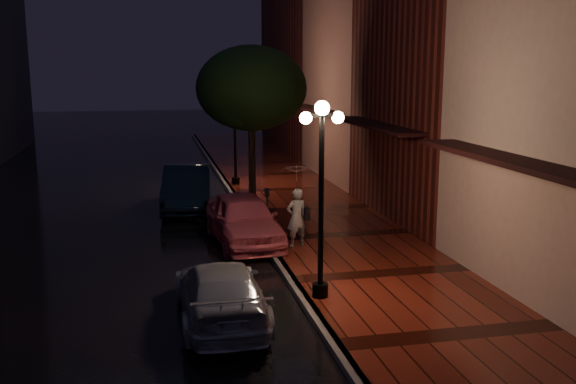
{
  "coord_description": "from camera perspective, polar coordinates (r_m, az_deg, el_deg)",
  "views": [
    {
      "loc": [
        -3.2,
        -18.03,
        5.17
      ],
      "look_at": [
        0.85,
        0.65,
        1.4
      ],
      "focal_mm": 40.0,
      "sensor_mm": 36.0,
      "label": 1
    }
  ],
  "objects": [
    {
      "name": "streetlamp_far",
      "position": [
        27.38,
        -4.74,
        5.73
      ],
      "size": [
        0.96,
        0.36,
        4.31
      ],
      "color": "black",
      "rests_on": "sidewalk"
    },
    {
      "name": "ground",
      "position": [
        19.03,
        -2.08,
        -4.62
      ],
      "size": [
        120.0,
        120.0,
        0.0
      ],
      "primitive_type": "plane",
      "color": "black",
      "rests_on": "ground"
    },
    {
      "name": "sidewalk",
      "position": [
        19.51,
        4.45,
        -4.02
      ],
      "size": [
        4.5,
        60.0,
        0.15
      ],
      "primitive_type": "cube",
      "color": "#41140B",
      "rests_on": "ground"
    },
    {
      "name": "storefront_mid",
      "position": [
        22.48,
        15.08,
        11.62
      ],
      "size": [
        5.0,
        8.0,
        11.0
      ],
      "primitive_type": "cube",
      "color": "#511914",
      "rests_on": "ground"
    },
    {
      "name": "storefront_far",
      "position": [
        29.83,
        7.89,
        9.77
      ],
      "size": [
        5.0,
        8.0,
        9.0
      ],
      "primitive_type": "cube",
      "color": "#8C5951",
      "rests_on": "ground"
    },
    {
      "name": "streetlamp_near",
      "position": [
        13.75,
        2.97,
        0.36
      ],
      "size": [
        0.96,
        0.36,
        4.31
      ],
      "color": "black",
      "rests_on": "sidewalk"
    },
    {
      "name": "street_tree",
      "position": [
        24.34,
        -3.25,
        8.96
      ],
      "size": [
        4.16,
        4.16,
        5.8
      ],
      "color": "black",
      "rests_on": "sidewalk"
    },
    {
      "name": "navy_car",
      "position": [
        23.67,
        -8.95,
        0.36
      ],
      "size": [
        2.11,
        4.94,
        1.58
      ],
      "primitive_type": "imported",
      "rotation": [
        0.0,
        0.0,
        -0.09
      ],
      "color": "black",
      "rests_on": "ground"
    },
    {
      "name": "storefront_extra",
      "position": [
        39.37,
        2.84,
        10.9
      ],
      "size": [
        5.0,
        12.0,
        10.0
      ],
      "primitive_type": "cube",
      "color": "#511914",
      "rests_on": "ground"
    },
    {
      "name": "pink_car",
      "position": [
        18.88,
        -3.97,
        -2.42
      ],
      "size": [
        2.09,
        4.51,
        1.49
      ],
      "primitive_type": "imported",
      "rotation": [
        0.0,
        0.0,
        0.08
      ],
      "color": "#D05665",
      "rests_on": "ground"
    },
    {
      "name": "curb",
      "position": [
        19.01,
        -2.08,
        -4.4
      ],
      "size": [
        0.25,
        60.0,
        0.15
      ],
      "primitive_type": "cube",
      "color": "#595451",
      "rests_on": "ground"
    },
    {
      "name": "parking_meter",
      "position": [
        19.14,
        -1.85,
        -1.34
      ],
      "size": [
        0.16,
        0.14,
        1.45
      ],
      "rotation": [
        0.0,
        0.0,
        -0.37
      ],
      "color": "black",
      "rests_on": "sidewalk"
    },
    {
      "name": "silver_car",
      "position": [
        13.38,
        -6.02,
        -8.82
      ],
      "size": [
        1.73,
        4.23,
        1.23
      ],
      "primitive_type": "imported",
      "rotation": [
        0.0,
        0.0,
        3.14
      ],
      "color": "#A1A2A9",
      "rests_on": "ground"
    },
    {
      "name": "woman_with_umbrella",
      "position": [
        17.87,
        0.78,
        -0.07
      ],
      "size": [
        0.97,
        0.99,
        2.33
      ],
      "rotation": [
        0.0,
        0.0,
        3.4
      ],
      "color": "white",
      "rests_on": "sidewalk"
    }
  ]
}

